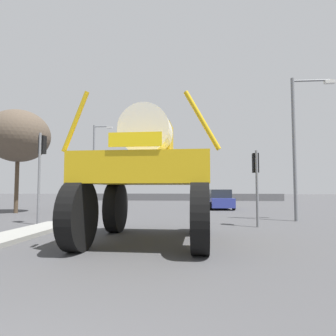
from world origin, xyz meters
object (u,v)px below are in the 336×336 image
Objects in this scene: streetlight_near_right at (298,139)px; traffic_signal_near_left at (41,158)px; oversize_sprayer at (149,175)px; bare_tree_left at (18,136)px; sedan_ahead at (219,200)px; streetlight_far_left at (95,160)px; traffic_signal_near_right at (256,171)px.

traffic_signal_near_left is at bearing -169.30° from streetlight_near_right.
oversize_sprayer is 14.22m from bare_tree_left.
oversize_sprayer is 1.26× the size of sedan_ahead.
traffic_signal_near_left is 0.55× the size of streetlight_far_left.
sedan_ahead is at bearing 50.05° from traffic_signal_near_left.
oversize_sprayer is at bearing -34.23° from traffic_signal_near_left.
traffic_signal_near_right is at bearing -21.36° from bare_tree_left.
traffic_signal_near_right is 18.08m from streetlight_far_left.
traffic_signal_near_left is at bearing -179.91° from traffic_signal_near_right.
traffic_signal_near_right is 0.45× the size of streetlight_near_right.
streetlight_near_right is at bearing -11.05° from bare_tree_left.
streetlight_near_right is 1.06× the size of bare_tree_left.
sedan_ahead is 0.57× the size of streetlight_far_left.
sedan_ahead is 0.62× the size of bare_tree_left.
bare_tree_left is (-13.59, -5.08, 4.37)m from sedan_ahead.
streetlight_near_right is 18.26m from streetlight_far_left.
oversize_sprayer is 5.57m from traffic_signal_near_right.
streetlight_near_right reaches higher than sedan_ahead.
sedan_ahead is 10.81m from traffic_signal_near_right.
traffic_signal_near_left is 0.57× the size of streetlight_near_right.
bare_tree_left is (-10.23, 9.40, 3.04)m from oversize_sprayer.
bare_tree_left is at bearing 129.70° from traffic_signal_near_left.
traffic_signal_near_left reaches higher than sedan_ahead.
bare_tree_left is at bearing 105.42° from sedan_ahead.
streetlight_far_left is 8.48m from bare_tree_left.
streetlight_far_left is (-11.74, 13.63, 1.82)m from traffic_signal_near_right.
traffic_signal_near_right is 0.47× the size of bare_tree_left.
streetlight_far_left reaches higher than streetlight_near_right.
streetlight_far_left is (-11.05, 2.97, 3.46)m from sedan_ahead.
streetlight_near_right reaches higher than traffic_signal_near_right.
oversize_sprayer reaches higher than traffic_signal_near_right.
streetlight_far_left is at bearing 141.63° from streetlight_near_right.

